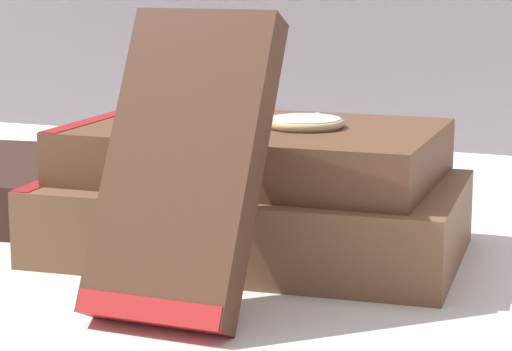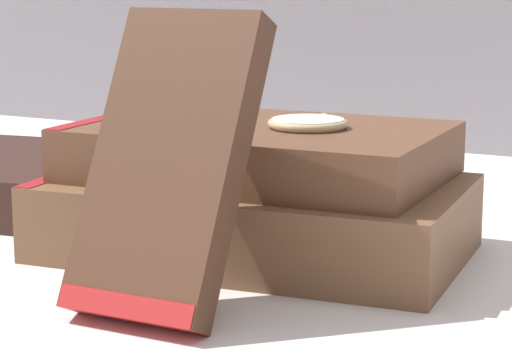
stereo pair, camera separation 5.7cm
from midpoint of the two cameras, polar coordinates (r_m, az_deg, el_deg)
name	(u,v)px [view 2 (the right image)]	position (r m, az deg, el deg)	size (l,w,h in m)	color
ground_plane	(270,269)	(0.65, 3.26, -5.02)	(3.00, 3.00, 0.00)	silver
book_flat_bottom	(248,217)	(0.67, 1.96, -2.23)	(0.27, 0.18, 0.05)	brown
book_flat_top	(252,151)	(0.68, 2.18, 1.32)	(0.23, 0.16, 0.03)	brown
book_leaning_front	(166,174)	(0.55, -1.90, 0.07)	(0.08, 0.09, 0.16)	#4C2D1E
pocket_watch	(308,123)	(0.66, 5.24, 2.77)	(0.05, 0.05, 0.01)	white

